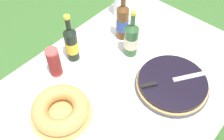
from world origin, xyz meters
TOP-DOWN VIEW (x-y plane):
  - garden_table at (0.00, 0.00)m, footprint 1.75×1.07m
  - tablecloth at (0.00, 0.00)m, footprint 1.76×1.08m
  - berry_tart at (0.25, -0.21)m, footprint 0.41×0.41m
  - serving_knife at (0.23, -0.20)m, footprint 0.32×0.23m
  - bundt_cake at (-0.26, 0.11)m, footprint 0.32×0.32m
  - cup_stack at (-0.10, 0.34)m, footprint 0.07×0.07m
  - cider_bottle_green at (0.31, 0.12)m, footprint 0.08×0.08m
  - cider_bottle_amber at (0.39, 0.26)m, footprint 0.08×0.08m
  - juice_bottle_red at (0.05, 0.36)m, footprint 0.08×0.08m
  - paper_towel_roll at (0.57, 0.41)m, footprint 0.11×0.11m

SIDE VIEW (x-z plane):
  - garden_table at x=0.00m, z-range 0.31..1.04m
  - tablecloth at x=0.00m, z-range 0.67..0.77m
  - berry_tart at x=0.25m, z-range 0.74..0.79m
  - bundt_cake at x=-0.26m, z-range 0.74..0.83m
  - serving_knife at x=0.23m, z-range 0.79..0.81m
  - cup_stack at x=-0.10m, z-range 0.74..0.92m
  - paper_towel_roll at x=0.57m, z-range 0.74..0.97m
  - cider_bottle_green at x=0.31m, z-range 0.70..1.01m
  - juice_bottle_red at x=0.05m, z-range 0.70..1.01m
  - cider_bottle_amber at x=0.39m, z-range 0.70..1.03m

